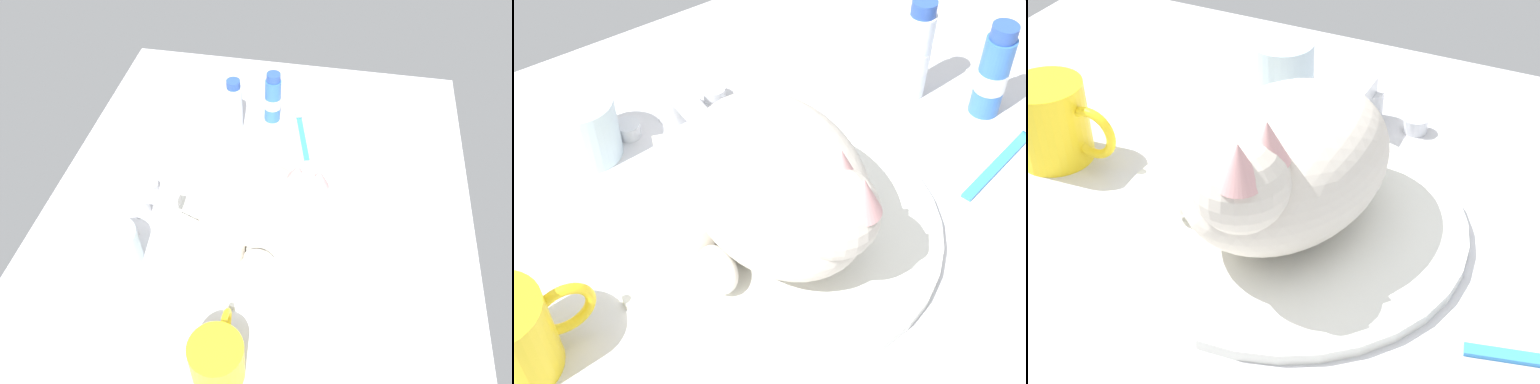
% 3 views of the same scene
% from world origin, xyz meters
% --- Properties ---
extents(ground_plane, '(1.10, 0.83, 0.03)m').
position_xyz_m(ground_plane, '(0.00, 0.00, -0.01)').
color(ground_plane, silver).
extents(sink_basin, '(0.35, 0.35, 0.01)m').
position_xyz_m(sink_basin, '(0.00, 0.00, 0.01)').
color(sink_basin, silver).
rests_on(sink_basin, ground_plane).
extents(faucet, '(0.15, 0.10, 0.06)m').
position_xyz_m(faucet, '(0.00, 0.21, 0.03)').
color(faucet, silver).
rests_on(faucet, ground_plane).
extents(cat, '(0.21, 0.29, 0.16)m').
position_xyz_m(cat, '(-0.00, -0.01, 0.08)').
color(cat, beige).
rests_on(cat, sink_basin).
extents(rinse_cup, '(0.08, 0.08, 0.08)m').
position_xyz_m(rinse_cup, '(-0.11, 0.22, 0.04)').
color(rinse_cup, silver).
rests_on(rinse_cup, ground_plane).
extents(toothpaste_bottle, '(0.04, 0.04, 0.13)m').
position_xyz_m(toothpaste_bottle, '(0.27, 0.09, 0.06)').
color(toothpaste_bottle, white).
rests_on(toothpaste_bottle, ground_plane).
extents(mouthwash_bottle, '(0.04, 0.04, 0.12)m').
position_xyz_m(mouthwash_bottle, '(0.32, 0.01, 0.06)').
color(mouthwash_bottle, '#3870C6').
rests_on(mouthwash_bottle, ground_plane).
extents(toothbrush, '(0.15, 0.05, 0.02)m').
position_xyz_m(toothbrush, '(0.28, -0.06, 0.01)').
color(toothbrush, '#388CD8').
rests_on(toothbrush, ground_plane).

